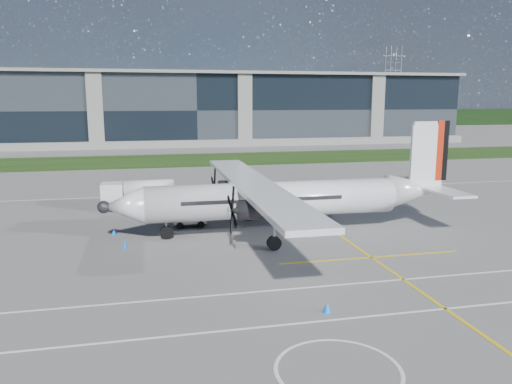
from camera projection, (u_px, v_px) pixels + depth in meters
The scene contains 15 objects.
ground at pixel (219, 165), 74.83m from camera, with size 400.00×400.00×0.00m, color #62605D.
grass_strip at pixel (212, 159), 82.50m from camera, with size 400.00×18.00×0.04m, color #18340E.
terminal_building at pixel (193, 110), 111.85m from camera, with size 120.00×20.00×15.00m, color black.
tree_line at pixel (176, 119), 170.26m from camera, with size 400.00×6.00×6.00m, color black.
pylon_east at pixel (392, 86), 195.73m from camera, with size 9.00×4.60×30.00m, color gray, non-canonical shape.
yellow_taxiway_centerline at pixel (297, 205), 46.67m from camera, with size 0.20×70.00×0.01m, color yellow.
white_lane_line at pixel (387, 315), 23.00m from camera, with size 90.00×0.15×0.01m, color white.
turboprop_aircraft at pixel (286, 178), 36.58m from camera, with size 26.26×27.23×8.17m, color silver, non-canonical shape.
fuel_tanker_truck at pixel (133, 195), 45.17m from camera, with size 6.86×2.23×2.57m, color silver, non-canonical shape.
baggage_tug at pixel (189, 216), 38.89m from camera, with size 2.67×1.60×1.60m, color silver, non-canonical shape.
ground_crew_person at pixel (190, 208), 40.85m from camera, with size 0.83×0.59×2.03m, color #F25907.
safety_cone_nose_port at pixel (125, 244), 33.36m from camera, with size 0.36×0.36×0.50m, color blue.
safety_cone_nose_stbd at pixel (114, 231), 36.55m from camera, with size 0.36×0.36×0.50m, color blue.
safety_cone_stbdwing at pixel (229, 195), 50.49m from camera, with size 0.36×0.36×0.50m, color blue.
safety_cone_portwing at pixel (327, 307), 23.20m from camera, with size 0.36×0.36×0.50m, color blue.
Camera 1 is at (-10.58, -33.75, 9.78)m, focal length 35.00 mm.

